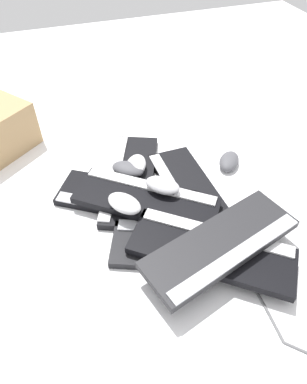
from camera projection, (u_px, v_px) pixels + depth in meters
The scene contains 14 objects.
ground_plane at pixel (140, 195), 1.12m from camera, with size 3.20×3.20×0.00m, color white.
keyboard_0 at pixel (126, 199), 1.09m from camera, with size 0.45×0.36×0.03m.
keyboard_1 at pixel (190, 246), 0.96m from camera, with size 0.46×0.31×0.03m.
keyboard_2 at pixel (191, 194), 1.11m from camera, with size 0.16×0.44×0.03m.
keyboard_3 at pixel (130, 178), 1.16m from camera, with size 0.31×0.46×0.03m.
keyboard_4 at pixel (212, 250), 0.92m from camera, with size 0.44×0.39×0.03m.
keyboard_5 at pixel (222, 244), 0.90m from camera, with size 0.46×0.27×0.03m.
keyboard_6 at pixel (145, 201), 1.05m from camera, with size 0.44×0.39×0.03m.
mouse_0 at pixel (128, 169), 1.14m from camera, with size 0.11×0.07×0.04m, color #4C4C51.
mouse_1 at pixel (163, 185), 1.04m from camera, with size 0.11×0.07×0.04m, color #B7B7BC.
mouse_2 at pixel (229, 161), 1.22m from camera, with size 0.11×0.07×0.04m, color #4C4C51.
mouse_3 at pixel (124, 203), 0.99m from camera, with size 0.11×0.07×0.04m, color silver.
mouse_4 at pixel (261, 216), 1.04m from camera, with size 0.11×0.07×0.04m, color #4C4C51.
mouse_5 at pixel (136, 165), 1.15m from camera, with size 0.11×0.07×0.04m, color silver.
Camera 1 is at (0.21, 0.75, 0.81)m, focal length 32.00 mm.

